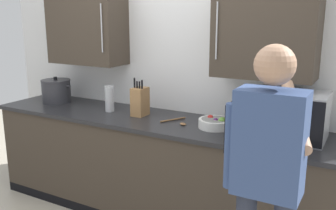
% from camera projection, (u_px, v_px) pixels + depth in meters
% --- Properties ---
extents(back_wall_tiled, '(3.87, 0.44, 2.76)m').
position_uv_depth(back_wall_tiled, '(174.00, 51.00, 3.38)').
color(back_wall_tiled, white).
rests_on(back_wall_tiled, ground_plane).
extents(counter_unit, '(3.18, 0.68, 0.90)m').
position_uv_depth(counter_unit, '(156.00, 168.00, 3.34)').
color(counter_unit, '#3D3328').
rests_on(counter_unit, ground_plane).
extents(microwave_oven, '(0.55, 0.74, 0.34)m').
position_uv_depth(microwave_oven, '(283.00, 114.00, 2.72)').
color(microwave_oven, '#B7BABF').
rests_on(microwave_oven, counter_unit).
extents(knife_block, '(0.11, 0.15, 0.34)m').
position_uv_depth(knife_block, '(140.00, 101.00, 3.31)').
color(knife_block, '#A37547').
rests_on(knife_block, counter_unit).
extents(wooden_spoon, '(0.24, 0.22, 0.02)m').
position_uv_depth(wooden_spoon, '(178.00, 122.00, 3.11)').
color(wooden_spoon, brown).
rests_on(wooden_spoon, counter_unit).
extents(thermos_flask, '(0.09, 0.09, 0.24)m').
position_uv_depth(thermos_flask, '(109.00, 99.00, 3.45)').
color(thermos_flask, '#B7BABF').
rests_on(thermos_flask, counter_unit).
extents(stock_pot, '(0.38, 0.29, 0.26)m').
position_uv_depth(stock_pot, '(56.00, 91.00, 3.80)').
color(stock_pot, '#2D2D33').
rests_on(stock_pot, counter_unit).
extents(fruit_bowl, '(0.26, 0.26, 0.10)m').
position_uv_depth(fruit_bowl, '(215.00, 123.00, 2.97)').
color(fruit_bowl, white).
rests_on(fruit_bowl, counter_unit).
extents(person_figure, '(0.44, 0.64, 1.64)m').
position_uv_depth(person_figure, '(267.00, 173.00, 1.93)').
color(person_figure, '#282D3D').
rests_on(person_figure, ground_plane).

